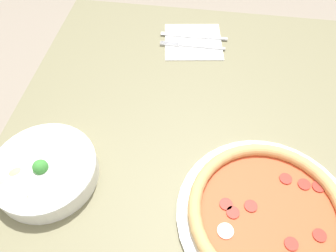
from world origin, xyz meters
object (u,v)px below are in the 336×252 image
object	(u,v)px
bowl	(43,170)
fork	(192,46)
knife	(195,36)
pizza	(266,214)

from	to	relation	value
bowl	fork	size ratio (longest dim) A/B	1.14
fork	knife	xyz separation A→B (m)	(0.05, -0.01, -0.00)
fork	bowl	bearing A→B (deg)	60.33
bowl	fork	distance (m)	0.54
pizza	knife	size ratio (longest dim) A/B	1.76
bowl	fork	world-z (taller)	bowl
pizza	knife	bearing A→B (deg)	19.01
fork	knife	world-z (taller)	same
pizza	fork	distance (m)	0.54
pizza	bowl	xyz separation A→B (m)	(0.03, 0.46, 0.01)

